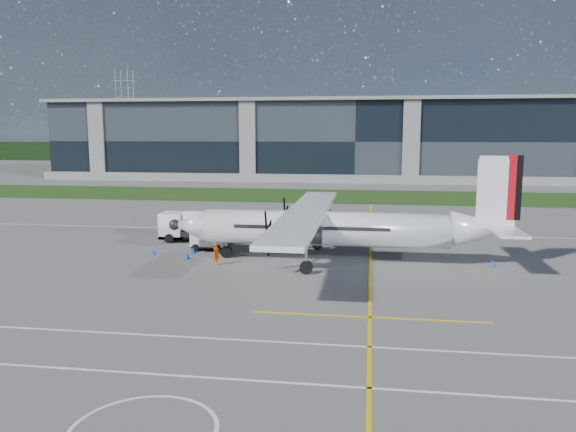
% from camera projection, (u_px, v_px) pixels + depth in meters
% --- Properties ---
extents(ground, '(400.00, 400.00, 0.00)m').
position_uv_depth(ground, '(348.00, 203.00, 73.73)').
color(ground, '#5E5C59').
rests_on(ground, ground).
extents(grass_strip, '(400.00, 18.00, 0.04)m').
position_uv_depth(grass_strip, '(350.00, 196.00, 81.55)').
color(grass_strip, '#1A3C10').
rests_on(grass_strip, ground).
extents(terminal_building, '(120.00, 20.00, 15.00)m').
position_uv_depth(terminal_building, '(357.00, 141.00, 111.75)').
color(terminal_building, black).
rests_on(terminal_building, ground).
extents(tree_line, '(400.00, 6.00, 6.00)m').
position_uv_depth(tree_line, '(361.00, 153.00, 171.12)').
color(tree_line, black).
rests_on(tree_line, ground).
extents(pylon_west, '(9.00, 4.60, 30.00)m').
position_uv_depth(pylon_west, '(126.00, 115.00, 190.64)').
color(pylon_west, gray).
rests_on(pylon_west, ground).
extents(yellow_taxiway_centerline, '(0.20, 70.00, 0.01)m').
position_uv_depth(yellow_taxiway_centerline, '(370.00, 251.00, 43.94)').
color(yellow_taxiway_centerline, yellow).
rests_on(yellow_taxiway_centerline, ground).
extents(white_lane_line, '(90.00, 0.15, 0.01)m').
position_uv_depth(white_lane_line, '(288.00, 383.00, 20.89)').
color(white_lane_line, white).
rests_on(white_lane_line, ground).
extents(turboprop_aircraft, '(24.81, 25.73, 7.72)m').
position_uv_depth(turboprop_aircraft, '(338.00, 208.00, 39.99)').
color(turboprop_aircraft, white).
rests_on(turboprop_aircraft, ground).
extents(fuel_tanker_truck, '(7.01, 2.28, 2.63)m').
position_uv_depth(fuel_tanker_truck, '(194.00, 226.00, 47.76)').
color(fuel_tanker_truck, white).
rests_on(fuel_tanker_truck, ground).
extents(baggage_tug, '(2.88, 1.73, 1.73)m').
position_uv_depth(baggage_tug, '(209.00, 239.00, 44.47)').
color(baggage_tug, white).
rests_on(baggage_tug, ground).
extents(ground_crew_person, '(0.78, 0.90, 1.85)m').
position_uv_depth(ground_crew_person, '(216.00, 252.00, 39.22)').
color(ground_crew_person, '#F25907').
rests_on(ground_crew_person, ground).
extents(safety_cone_tail, '(0.36, 0.36, 0.50)m').
position_uv_depth(safety_cone_tail, '(493.00, 263.00, 38.90)').
color(safety_cone_tail, '#0B3EC3').
rests_on(safety_cone_tail, ground).
extents(safety_cone_nose_port, '(0.36, 0.36, 0.50)m').
position_uv_depth(safety_cone_nose_port, '(187.00, 256.00, 41.24)').
color(safety_cone_nose_port, '#0B3EC3').
rests_on(safety_cone_nose_port, ground).
extents(safety_cone_nose_stbd, '(0.36, 0.36, 0.50)m').
position_uv_depth(safety_cone_nose_stbd, '(193.00, 250.00, 43.32)').
color(safety_cone_nose_stbd, '#0B3EC3').
rests_on(safety_cone_nose_stbd, ground).
extents(safety_cone_stbdwing, '(0.36, 0.36, 0.50)m').
position_uv_depth(safety_cone_stbdwing, '(317.00, 227.00, 53.54)').
color(safety_cone_stbdwing, '#0B3EC3').
rests_on(safety_cone_stbdwing, ground).
extents(safety_cone_fwd, '(0.36, 0.36, 0.50)m').
position_uv_depth(safety_cone_fwd, '(153.00, 251.00, 42.77)').
color(safety_cone_fwd, '#0B3EC3').
rests_on(safety_cone_fwd, ground).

